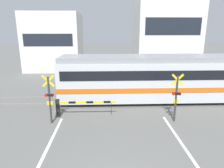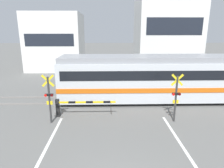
# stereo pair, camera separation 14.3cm
# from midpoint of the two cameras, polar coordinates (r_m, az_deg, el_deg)

# --- Properties ---
(rail_track_near) EXTENTS (50.00, 0.10, 0.08)m
(rail_track_near) POSITION_cam_midpoint_polar(r_m,az_deg,el_deg) (14.27, 0.23, -5.45)
(rail_track_near) COLOR gray
(rail_track_near) RESTS_ON ground_plane
(rail_track_far) EXTENTS (50.00, 0.10, 0.08)m
(rail_track_far) POSITION_cam_midpoint_polar(r_m,az_deg,el_deg) (15.62, 0.08, -3.60)
(rail_track_far) COLOR gray
(rail_track_far) RESTS_ON ground_plane
(commuter_train) EXTENTS (14.68, 3.04, 3.29)m
(commuter_train) POSITION_cam_midpoint_polar(r_m,az_deg,el_deg) (15.00, 14.21, 1.98)
(commuter_train) COLOR silver
(commuter_train) RESTS_ON ground_plane
(crossing_barrier_near) EXTENTS (3.57, 0.20, 1.10)m
(crossing_barrier_near) POSITION_cam_midpoint_polar(r_m,az_deg,el_deg) (12.21, -10.92, -5.96)
(crossing_barrier_near) COLOR black
(crossing_barrier_near) RESTS_ON ground_plane
(crossing_barrier_far) EXTENTS (3.57, 0.20, 1.10)m
(crossing_barrier_far) POSITION_cam_midpoint_polar(r_m,az_deg,el_deg) (17.55, 7.80, 0.67)
(crossing_barrier_far) COLOR black
(crossing_barrier_far) RESTS_ON ground_plane
(crossing_signal_left) EXTENTS (0.68, 0.15, 2.78)m
(crossing_signal_left) POSITION_cam_midpoint_polar(r_m,az_deg,el_deg) (11.42, -17.15, -3.56)
(crossing_signal_left) COLOR #333333
(crossing_signal_left) RESTS_ON ground_plane
(crossing_signal_right) EXTENTS (0.68, 0.15, 2.78)m
(crossing_signal_right) POSITION_cam_midpoint_polar(r_m,az_deg,el_deg) (11.66, 18.14, -3.26)
(crossing_signal_right) COLOR #333333
(crossing_signal_right) RESTS_ON ground_plane
(pedestrian) EXTENTS (0.38, 0.22, 1.72)m
(pedestrian) POSITION_cam_midpoint_polar(r_m,az_deg,el_deg) (19.63, 3.85, 3.14)
(pedestrian) COLOR #33384C
(pedestrian) RESTS_ON ground_plane
(building_left_of_street) EXTENTS (6.80, 6.56, 7.18)m
(building_left_of_street) POSITION_cam_midpoint_polar(r_m,az_deg,el_deg) (28.05, -15.49, 11.59)
(building_left_of_street) COLOR white
(building_left_of_street) RESTS_ON ground_plane
(building_right_of_street) EXTENTS (7.88, 6.56, 9.99)m
(building_right_of_street) POSITION_cam_midpoint_polar(r_m,az_deg,el_deg) (28.35, 15.40, 14.47)
(building_right_of_street) COLOR white
(building_right_of_street) RESTS_ON ground_plane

